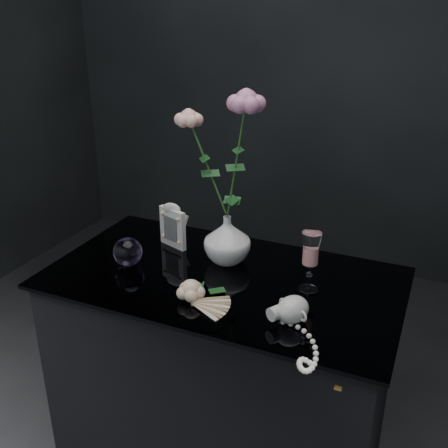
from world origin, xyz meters
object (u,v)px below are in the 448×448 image
at_px(vase, 227,239).
at_px(loose_rose, 191,290).
at_px(pearl_jar, 293,308).
at_px(paperweight, 128,252).
at_px(picture_frame, 173,225).
at_px(wine_glass, 310,262).

relative_size(vase, loose_rose, 0.88).
bearing_deg(pearl_jar, vase, 171.04).
distance_m(vase, paperweight, 0.31).
xyz_separation_m(vase, paperweight, (-0.27, -0.15, -0.03)).
height_order(paperweight, loose_rose, paperweight).
relative_size(vase, pearl_jar, 0.58).
xyz_separation_m(paperweight, pearl_jar, (0.56, -0.09, -0.01)).
height_order(picture_frame, paperweight, picture_frame).
relative_size(wine_glass, paperweight, 1.97).
bearing_deg(wine_glass, pearl_jar, -88.46).
height_order(vase, pearl_jar, vase).
bearing_deg(wine_glass, loose_rose, -147.54).
xyz_separation_m(vase, picture_frame, (-0.21, 0.03, 0.00)).
distance_m(picture_frame, loose_rose, 0.35).
distance_m(picture_frame, pearl_jar, 0.57).
height_order(wine_glass, picture_frame, wine_glass).
distance_m(paperweight, loose_rose, 0.29).
relative_size(paperweight, loose_rose, 0.52).
bearing_deg(picture_frame, loose_rose, -33.26).
bearing_deg(loose_rose, picture_frame, 116.31).
distance_m(vase, picture_frame, 0.21).
xyz_separation_m(wine_glass, loose_rose, (-0.28, -0.18, -0.06)).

